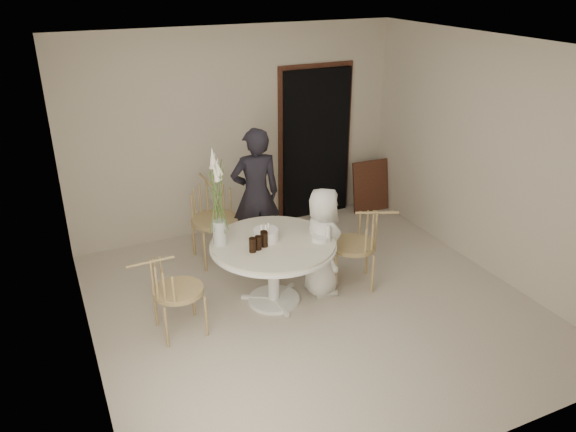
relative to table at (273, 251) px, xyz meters
name	(u,v)px	position (x,y,z in m)	size (l,w,h in m)	color
ground	(313,305)	(0.35, -0.25, -0.62)	(4.50, 4.50, 0.00)	beige
room_shell	(316,163)	(0.35, -0.25, 1.00)	(4.50, 4.50, 4.50)	silver
doorway	(316,144)	(1.50, 1.94, 0.43)	(1.00, 0.10, 2.10)	black
door_trim	(315,140)	(1.50, 1.98, 0.49)	(1.12, 0.03, 2.22)	#56351D
table	(273,251)	(0.00, 0.00, 0.00)	(1.33, 1.33, 0.73)	white
picture_frame	(371,186)	(2.30, 1.70, -0.24)	(0.57, 0.04, 0.76)	#56351D
chair_far	(211,209)	(-0.26, 1.31, 0.02)	(0.56, 0.60, 0.98)	tan
chair_right	(364,237)	(1.08, -0.07, -0.03)	(0.66, 0.63, 0.90)	tan
chair_left	(165,285)	(-1.18, -0.11, -0.06)	(0.53, 0.50, 0.86)	tan
girl	(256,195)	(0.23, 1.06, 0.21)	(0.60, 0.40, 1.66)	black
boy	(322,242)	(0.57, -0.03, 0.00)	(0.60, 0.39, 1.23)	silver
birthday_cake	(266,235)	(-0.06, 0.06, 0.18)	(0.26, 0.26, 0.18)	white
cola_tumbler_a	(264,239)	(-0.12, -0.04, 0.19)	(0.08, 0.08, 0.16)	black
cola_tumbler_b	(265,240)	(-0.12, -0.06, 0.19)	(0.07, 0.07, 0.15)	black
cola_tumbler_c	(253,245)	(-0.28, -0.13, 0.19)	(0.07, 0.07, 0.15)	black
cola_tumbler_d	(258,243)	(-0.21, -0.10, 0.19)	(0.07, 0.07, 0.15)	black
plate_stack	(320,238)	(0.46, -0.18, 0.14)	(0.19, 0.19, 0.05)	white
flower_vase	(218,203)	(-0.52, 0.18, 0.58)	(0.14, 0.14, 1.04)	#BAC3BE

